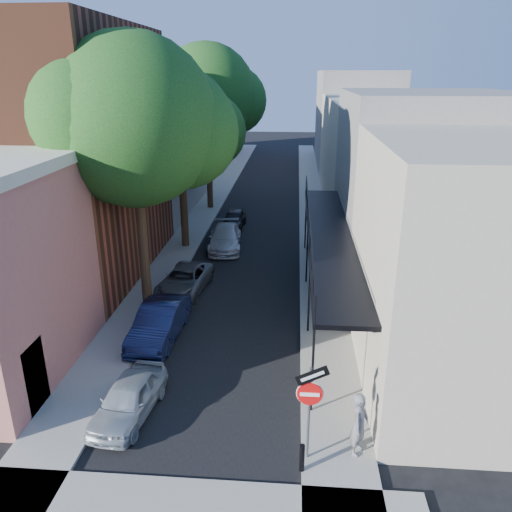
% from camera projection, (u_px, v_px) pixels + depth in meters
% --- Properties ---
extents(ground, '(160.00, 160.00, 0.00)m').
position_uv_depth(ground, '(184.00, 481.00, 12.74)').
color(ground, black).
rests_on(ground, ground).
extents(road_surface, '(6.00, 64.00, 0.01)m').
position_uv_depth(road_surface, '(262.00, 200.00, 40.80)').
color(road_surface, black).
rests_on(road_surface, ground).
extents(sidewalk_left, '(2.00, 64.00, 0.12)m').
position_uv_depth(sidewalk_left, '(214.00, 198.00, 41.07)').
color(sidewalk_left, gray).
rests_on(sidewalk_left, ground).
extents(sidewalk_right, '(2.00, 64.00, 0.12)m').
position_uv_depth(sidewalk_right, '(312.00, 200.00, 40.48)').
color(sidewalk_right, gray).
rests_on(sidewalk_right, ground).
extents(sidewalk_cross, '(12.00, 2.00, 0.12)m').
position_uv_depth(sidewalk_cross, '(175.00, 512.00, 11.79)').
color(sidewalk_cross, gray).
rests_on(sidewalk_cross, ground).
extents(buildings_left, '(10.10, 59.10, 12.00)m').
position_uv_depth(buildings_left, '(142.00, 139.00, 38.62)').
color(buildings_left, '#BE6D61').
rests_on(buildings_left, ground).
extents(buildings_right, '(9.80, 55.00, 10.00)m').
position_uv_depth(buildings_right, '(379.00, 147.00, 38.12)').
color(buildings_right, '#B4AD95').
rests_on(buildings_right, ground).
extents(sign_post, '(0.89, 0.17, 2.99)m').
position_uv_depth(sign_post, '(310.00, 397.00, 12.71)').
color(sign_post, '#595B60').
rests_on(sign_post, ground).
extents(bollard, '(0.14, 0.14, 0.80)m').
position_uv_depth(bollard, '(302.00, 458.00, 12.81)').
color(bollard, black).
rests_on(bollard, sidewalk_right).
extents(oak_near, '(7.48, 6.80, 11.42)m').
position_uv_depth(oak_near, '(146.00, 124.00, 19.86)').
color(oak_near, '#311F13').
rests_on(oak_near, ground).
extents(oak_mid, '(6.60, 6.00, 10.20)m').
position_uv_depth(oak_mid, '(187.00, 125.00, 27.60)').
color(oak_mid, '#311F13').
rests_on(oak_mid, ground).
extents(oak_far, '(7.70, 7.00, 11.90)m').
position_uv_depth(oak_far, '(214.00, 96.00, 35.63)').
color(oak_far, '#311F13').
rests_on(oak_far, ground).
extents(parked_car_a, '(1.81, 3.63, 1.19)m').
position_uv_depth(parked_car_a, '(129.00, 398.00, 15.02)').
color(parked_car_a, '#97A1A8').
rests_on(parked_car_a, ground).
extents(parked_car_b, '(1.70, 4.30, 1.39)m').
position_uv_depth(parked_car_b, '(159.00, 322.00, 19.35)').
color(parked_car_b, '#12193B').
rests_on(parked_car_b, ground).
extents(parked_car_c, '(2.41, 4.37, 1.16)m').
position_uv_depth(parked_car_c, '(185.00, 280.00, 23.60)').
color(parked_car_c, '#575A5F').
rests_on(parked_car_c, ground).
extents(parked_car_d, '(2.21, 4.62, 1.30)m').
position_uv_depth(parked_car_d, '(225.00, 238.00, 29.38)').
color(parked_car_d, silver).
rests_on(parked_car_d, ground).
extents(parked_car_e, '(1.50, 3.48, 1.17)m').
position_uv_depth(parked_car_e, '(234.00, 219.00, 33.38)').
color(parked_car_e, black).
rests_on(parked_car_e, ground).
extents(pedestrian, '(0.67, 0.79, 1.83)m').
position_uv_depth(pedestrian, '(360.00, 424.00, 13.26)').
color(pedestrian, slate).
rests_on(pedestrian, sidewalk_right).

